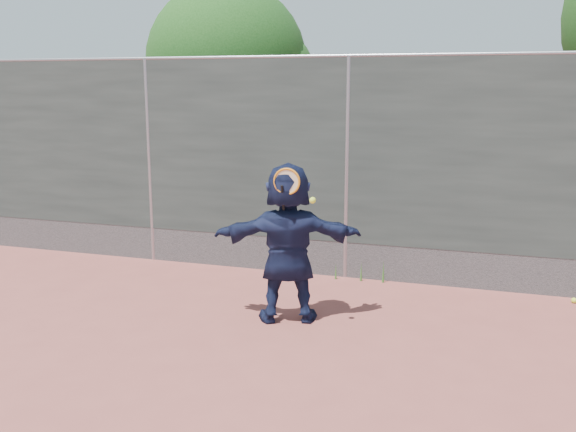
% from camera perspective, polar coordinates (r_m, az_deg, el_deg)
% --- Properties ---
extents(ground, '(80.00, 80.00, 0.00)m').
position_cam_1_polar(ground, '(5.89, -2.70, -14.97)').
color(ground, '#9E4C42').
rests_on(ground, ground).
extents(player, '(1.76, 1.04, 1.81)m').
position_cam_1_polar(player, '(7.16, 0.00, -2.37)').
color(player, '#161D3C').
rests_on(player, ground).
extents(ball_ground, '(0.07, 0.07, 0.07)m').
position_cam_1_polar(ball_ground, '(8.68, 24.08, -6.87)').
color(ball_ground, '#DEF837').
rests_on(ball_ground, ground).
extents(fence, '(20.00, 0.06, 3.03)m').
position_cam_1_polar(fence, '(8.70, 5.27, 4.62)').
color(fence, '#38423D').
rests_on(fence, ground).
extents(swing_action, '(0.49, 0.19, 0.51)m').
position_cam_1_polar(swing_action, '(6.81, 0.09, 2.77)').
color(swing_action, orange).
rests_on(swing_action, ground).
extents(tree_left, '(3.15, 3.00, 4.53)m').
position_cam_1_polar(tree_left, '(12.41, -4.69, 12.99)').
color(tree_left, '#382314').
rests_on(tree_left, ground).
extents(weed_clump, '(0.68, 0.07, 0.30)m').
position_cam_1_polar(weed_clump, '(8.82, 6.81, -4.93)').
color(weed_clump, '#387226').
rests_on(weed_clump, ground).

